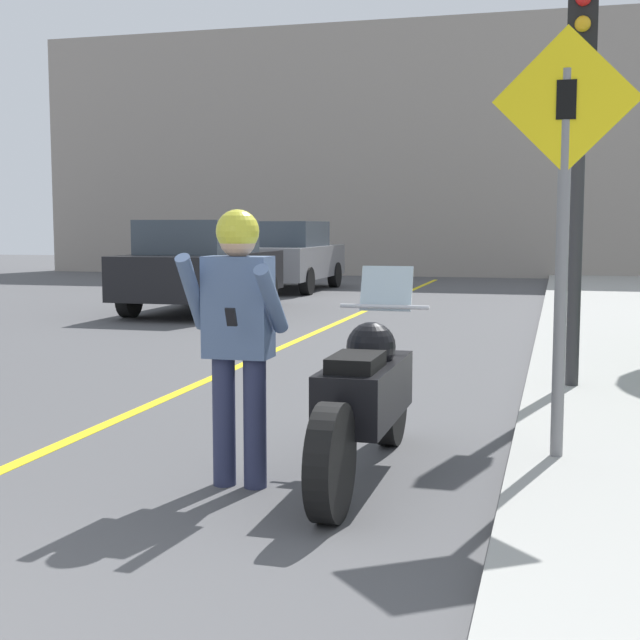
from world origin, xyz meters
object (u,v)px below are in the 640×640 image
Objects in this scene: crossing_sign at (563,202)px; parked_car_black at (202,265)px; motorcycle at (366,397)px; traffic_light at (580,109)px; person_biker at (238,319)px; parked_car_grey at (288,255)px.

crossing_sign is 11.37m from parked_car_black.
parked_car_black is at bearing 117.93° from motorcycle.
motorcycle is at bearing -160.95° from crossing_sign.
crossing_sign is at bearing -92.69° from traffic_light.
crossing_sign is (1.87, 0.81, 0.71)m from person_biker.
person_biker is 0.62× the size of crossing_sign.
parked_car_grey reaches higher than motorcycle.
traffic_light is (1.30, 3.06, 2.12)m from motorcycle.
parked_car_grey is at bearing 108.84° from motorcycle.
motorcycle is 1.43× the size of person_biker.
crossing_sign reaches higher than parked_car_grey.
person_biker is at bearing -73.94° from parked_car_grey.
parked_car_black is 5.55m from parked_car_grey.
crossing_sign reaches higher than parked_car_black.
parked_car_black and parked_car_grey have the same top height.
crossing_sign is at bearing -55.87° from parked_car_black.
crossing_sign is at bearing 19.05° from motorcycle.
traffic_light is 0.86× the size of parked_car_grey.
parked_car_grey is at bearing 90.46° from parked_car_black.
motorcycle is at bearing 30.22° from person_biker.
motorcycle is 11.09m from parked_car_black.
person_biker reaches higher than parked_car_grey.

